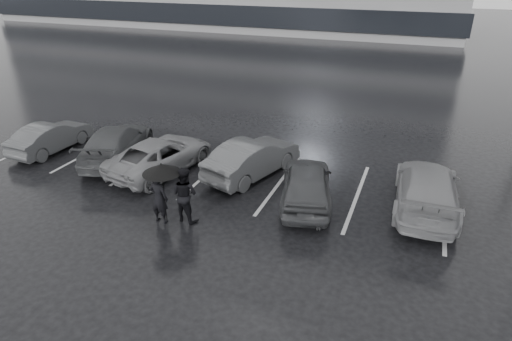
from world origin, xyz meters
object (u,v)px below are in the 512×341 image
at_px(car_west_d, 51,137).
at_px(pedestrian_right, 185,194).
at_px(car_west_b, 161,155).
at_px(car_west_c, 117,142).
at_px(pedestrian_left, 159,198).
at_px(car_west_a, 253,158).
at_px(car_east, 427,189).
at_px(car_main, 307,183).

height_order(car_west_d, pedestrian_right, pedestrian_right).
distance_m(car_west_d, pedestrian_right, 8.54).
relative_size(car_west_b, car_west_c, 0.97).
bearing_deg(car_west_d, pedestrian_left, 158.50).
xyz_separation_m(car_west_a, car_west_b, (-3.41, -0.90, -0.06)).
distance_m(car_west_c, car_west_d, 3.13).
relative_size(car_west_c, pedestrian_right, 2.63).
height_order(car_west_b, car_east, car_east).
bearing_deg(car_west_b, car_main, -173.41).
bearing_deg(car_main, car_west_c, -19.28).
bearing_deg(pedestrian_right, car_west_a, -91.98).
bearing_deg(car_west_c, car_west_a, 167.67).
relative_size(car_west_d, pedestrian_right, 2.08).
xyz_separation_m(car_west_a, car_west_d, (-8.81, -0.95, -0.08)).
distance_m(car_east, pedestrian_left, 8.47).
bearing_deg(car_east, car_west_d, 0.35).
distance_m(car_west_a, pedestrian_left, 4.32).
distance_m(car_main, pedestrian_left, 4.77).
bearing_deg(car_west_d, pedestrian_right, 162.66).
height_order(pedestrian_left, pedestrian_right, pedestrian_right).
relative_size(car_west_a, car_west_b, 0.93).
bearing_deg(pedestrian_left, car_west_c, -37.43).
height_order(car_main, pedestrian_left, pedestrian_left).
distance_m(car_main, car_west_b, 5.85).
distance_m(car_west_a, car_west_c, 5.74).
xyz_separation_m(car_east, pedestrian_left, (-7.52, -3.89, 0.13)).
xyz_separation_m(car_main, car_west_d, (-11.24, 0.29, -0.07)).
relative_size(car_main, pedestrian_right, 2.25).
relative_size(car_west_b, pedestrian_right, 2.55).
xyz_separation_m(car_west_a, car_east, (6.12, -0.19, 0.00)).
height_order(car_west_a, pedestrian_left, pedestrian_left).
bearing_deg(car_main, car_west_a, -41.77).
relative_size(car_west_c, car_east, 0.98).
xyz_separation_m(car_west_b, car_west_d, (-5.40, -0.05, -0.02)).
relative_size(car_west_a, car_east, 0.88).
height_order(car_west_a, car_west_c, car_west_a).
xyz_separation_m(car_west_b, car_east, (9.53, 0.71, 0.06)).
height_order(car_west_c, car_west_d, car_west_c).
bearing_deg(car_west_a, car_main, 170.70).
bearing_deg(car_west_d, car_main, 179.93).
bearing_deg(car_east, car_main, 13.24).
bearing_deg(car_east, car_west_c, -0.67).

